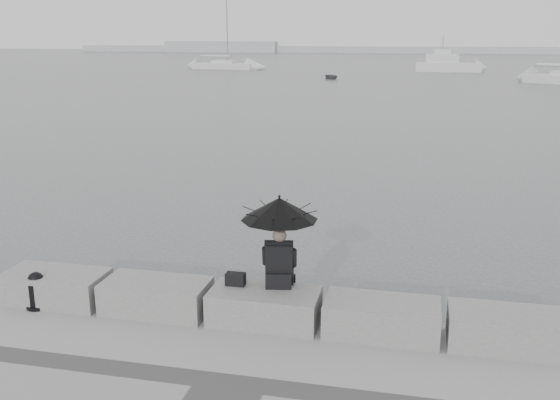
% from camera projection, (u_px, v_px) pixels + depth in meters
% --- Properties ---
extents(ground, '(360.00, 360.00, 0.00)m').
position_uv_depth(ground, '(272.00, 339.00, 9.75)').
color(ground, '#474A4D').
rests_on(ground, ground).
extents(stone_block_far_left, '(1.60, 0.80, 0.50)m').
position_uv_depth(stone_block_far_left, '(56.00, 287.00, 9.85)').
color(stone_block_far_left, slate).
rests_on(stone_block_far_left, promenade).
extents(stone_block_left, '(1.60, 0.80, 0.50)m').
position_uv_depth(stone_block_left, '(156.00, 297.00, 9.49)').
color(stone_block_left, slate).
rests_on(stone_block_left, promenade).
extents(stone_block_centre, '(1.60, 0.80, 0.50)m').
position_uv_depth(stone_block_centre, '(264.00, 307.00, 9.13)').
color(stone_block_centre, slate).
rests_on(stone_block_centre, promenade).
extents(stone_block_right, '(1.60, 0.80, 0.50)m').
position_uv_depth(stone_block_right, '(382.00, 318.00, 8.77)').
color(stone_block_right, slate).
rests_on(stone_block_right, promenade).
extents(stone_block_far_right, '(1.60, 0.80, 0.50)m').
position_uv_depth(stone_block_far_right, '(509.00, 330.00, 8.41)').
color(stone_block_far_right, slate).
rests_on(stone_block_far_right, promenade).
extents(seated_person, '(1.13, 1.13, 1.39)m').
position_uv_depth(seated_person, '(279.00, 222.00, 9.01)').
color(seated_person, black).
rests_on(seated_person, stone_block_centre).
extents(bag, '(0.29, 0.16, 0.19)m').
position_uv_depth(bag, '(235.00, 279.00, 9.27)').
color(bag, black).
rests_on(bag, stone_block_centre).
extents(mooring_bollard, '(0.37, 0.37, 0.59)m').
position_uv_depth(mooring_bollard, '(37.00, 293.00, 9.64)').
color(mooring_bollard, black).
rests_on(mooring_bollard, promenade).
extents(distant_landmass, '(180.00, 8.00, 2.80)m').
position_uv_depth(distant_landmass, '(383.00, 49.00, 156.90)').
color(distant_landmass, '#AFB2B4').
rests_on(distant_landmass, ground).
extents(sailboat_left, '(8.99, 3.64, 12.90)m').
position_uv_depth(sailboat_left, '(224.00, 65.00, 84.93)').
color(sailboat_left, silver).
rests_on(sailboat_left, ground).
extents(motor_cruiser, '(8.13, 3.00, 4.50)m').
position_uv_depth(motor_cruiser, '(448.00, 64.00, 79.08)').
color(motor_cruiser, silver).
rests_on(motor_cruiser, ground).
extents(dinghy, '(3.07, 2.23, 0.48)m').
position_uv_depth(dinghy, '(331.00, 76.00, 66.72)').
color(dinghy, slate).
rests_on(dinghy, ground).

